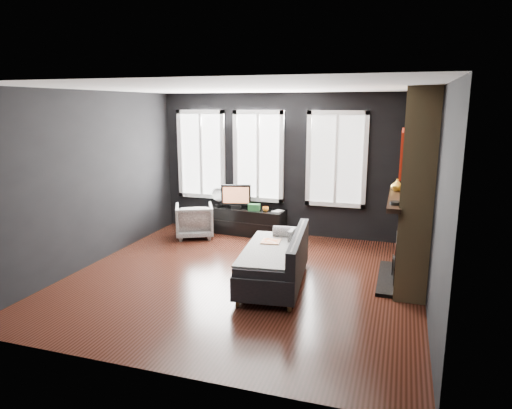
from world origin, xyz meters
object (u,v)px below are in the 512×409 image
(armchair, at_px, (194,219))
(media_console, at_px, (248,221))
(monitor, at_px, (236,195))
(book, at_px, (275,205))
(mantel_vase, at_px, (397,185))
(mug, at_px, (266,208))
(sofa, at_px, (274,258))

(armchair, xyz_separation_m, media_console, (0.91, 0.50, -0.10))
(monitor, relative_size, book, 2.70)
(book, height_order, mantel_vase, mantel_vase)
(mug, distance_m, book, 0.18)
(media_console, relative_size, monitor, 2.52)
(monitor, height_order, mug, monitor)
(monitor, bearing_deg, media_console, -11.90)
(mug, xyz_separation_m, mantel_vase, (2.35, -1.08, 0.75))
(armchair, distance_m, mantel_vase, 3.84)
(book, bearing_deg, monitor, 178.59)
(book, distance_m, mantel_vase, 2.58)
(media_console, distance_m, monitor, 0.57)
(media_console, bearing_deg, book, 2.00)
(monitor, bearing_deg, mantel_vase, -35.54)
(mug, bearing_deg, mantel_vase, -24.70)
(sofa, bearing_deg, mantel_vase, 29.22)
(sofa, height_order, monitor, monitor)
(sofa, bearing_deg, mug, 103.21)
(armchair, height_order, monitor, monitor)
(armchair, height_order, mug, armchair)
(armchair, bearing_deg, media_console, -177.55)
(armchair, bearing_deg, monitor, -170.17)
(armchair, relative_size, media_console, 0.48)
(armchair, relative_size, mug, 5.98)
(sofa, xyz_separation_m, armchair, (-2.08, 1.81, -0.03))
(sofa, xyz_separation_m, media_console, (-1.18, 2.31, -0.13))
(sofa, height_order, armchair, sofa)
(media_console, xyz_separation_m, mug, (0.39, -0.11, 0.31))
(armchair, height_order, mantel_vase, mantel_vase)
(armchair, relative_size, book, 3.25)
(media_console, height_order, monitor, monitor)
(media_console, distance_m, mantel_vase, 3.18)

